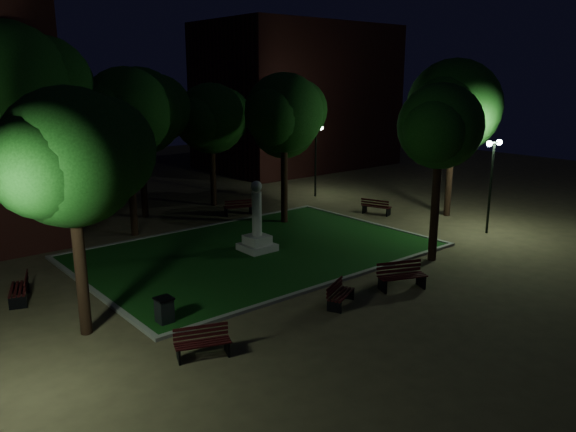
# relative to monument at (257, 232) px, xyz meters

# --- Properties ---
(ground) EXTENTS (80.00, 80.00, 0.00)m
(ground) POSITION_rel_monument_xyz_m (0.00, -2.00, -0.96)
(ground) COLOR brown
(lawn) EXTENTS (15.00, 10.00, 0.08)m
(lawn) POSITION_rel_monument_xyz_m (0.00, 0.00, -0.92)
(lawn) COLOR #113D0F
(lawn) RESTS_ON ground
(lawn_kerb) EXTENTS (15.40, 10.40, 0.12)m
(lawn_kerb) POSITION_rel_monument_xyz_m (0.00, 0.00, -0.90)
(lawn_kerb) COLOR slate
(lawn_kerb) RESTS_ON ground
(monument) EXTENTS (1.40, 1.40, 3.20)m
(monument) POSITION_rel_monument_xyz_m (0.00, 0.00, 0.00)
(monument) COLOR #AEAA9E
(monument) RESTS_ON lawn
(building_far) EXTENTS (16.00, 10.00, 12.00)m
(building_far) POSITION_rel_monument_xyz_m (18.00, 18.00, 5.04)
(building_far) COLOR #4F1E19
(building_far) RESTS_ON ground
(tree_west) EXTENTS (4.99, 4.08, 7.53)m
(tree_west) POSITION_rel_monument_xyz_m (-8.95, -3.25, 4.52)
(tree_west) COLOR black
(tree_west) RESTS_ON ground
(tree_north_wl) EXTENTS (5.22, 4.26, 8.22)m
(tree_north_wl) POSITION_rel_monument_xyz_m (-2.94, 6.17, 5.12)
(tree_north_wl) COLOR black
(tree_north_wl) RESTS_ON ground
(tree_north_er) EXTENTS (5.15, 4.20, 7.40)m
(tree_north_er) POSITION_rel_monument_xyz_m (3.75, 9.33, 4.33)
(tree_north_er) COLOR black
(tree_north_er) RESTS_ON ground
(tree_ne) EXTENTS (5.04, 4.11, 6.86)m
(tree_ne) POSITION_rel_monument_xyz_m (7.83, 7.46, 3.84)
(tree_ne) COLOR black
(tree_ne) RESTS_ON ground
(tree_east) EXTENTS (6.34, 5.17, 8.72)m
(tree_east) POSITION_rel_monument_xyz_m (12.56, -1.46, 5.17)
(tree_east) COLOR black
(tree_east) RESTS_ON ground
(tree_se) EXTENTS (4.33, 3.53, 7.53)m
(tree_se) POSITION_rel_monument_xyz_m (5.24, -5.77, 4.78)
(tree_se) COLOR black
(tree_se) RESTS_ON ground
(tree_nw) EXTENTS (7.17, 5.85, 10.07)m
(tree_nw) POSITION_rel_monument_xyz_m (-8.08, 6.47, 6.18)
(tree_nw) COLOR black
(tree_nw) RESTS_ON ground
(tree_far_north) EXTENTS (5.82, 4.75, 8.26)m
(tree_far_north) POSITION_rel_monument_xyz_m (-0.84, 9.28, 4.93)
(tree_far_north) COLOR black
(tree_far_north) RESTS_ON ground
(tree_extra) EXTENTS (5.05, 4.12, 7.96)m
(tree_extra) POSITION_rel_monument_xyz_m (4.29, 3.15, 4.93)
(tree_extra) COLOR black
(tree_extra) RESTS_ON ground
(lamppost_se) EXTENTS (1.18, 0.28, 4.71)m
(lamppost_se) POSITION_rel_monument_xyz_m (10.85, -4.95, 2.31)
(lamppost_se) COLOR black
(lamppost_se) RESTS_ON ground
(lamppost_ne) EXTENTS (1.18, 0.28, 4.62)m
(lamppost_ne) POSITION_rel_monument_xyz_m (10.24, 7.27, 2.26)
(lamppost_ne) COLOR black
(lamppost_ne) RESTS_ON ground
(bench_near_left) EXTENTS (1.57, 1.10, 0.82)m
(bench_near_left) POSITION_rel_monument_xyz_m (-1.47, -6.71, -0.57)
(bench_near_left) COLOR black
(bench_near_left) RESTS_ON ground
(bench_near_right) EXTENTS (1.93, 1.30, 1.00)m
(bench_near_right) POSITION_rel_monument_xyz_m (1.43, -7.07, -0.48)
(bench_near_right) COLOR black
(bench_near_right) RESTS_ON ground
(bench_west_near) EXTENTS (1.67, 1.07, 0.87)m
(bench_west_near) POSITION_rel_monument_xyz_m (-7.05, -6.83, -0.55)
(bench_west_near) COLOR black
(bench_west_near) RESTS_ON ground
(bench_left_side) EXTENTS (1.09, 1.77, 0.92)m
(bench_left_side) POSITION_rel_monument_xyz_m (-9.85, 0.78, -0.53)
(bench_left_side) COLOR black
(bench_left_side) RESTS_ON ground
(bench_right_side) EXTENTS (1.09, 1.78, 0.92)m
(bench_right_side) POSITION_rel_monument_xyz_m (9.49, 1.29, -0.52)
(bench_right_side) COLOR black
(bench_right_side) RESTS_ON ground
(bench_far_side) EXTENTS (1.76, 1.15, 0.92)m
(bench_far_side) POSITION_rel_monument_xyz_m (3.39, 6.30, -0.53)
(bench_far_side) COLOR black
(bench_far_side) RESTS_ON ground
(trash_bin) EXTENTS (0.54, 0.54, 0.91)m
(trash_bin) POSITION_rel_monument_xyz_m (-6.86, -4.22, -0.49)
(trash_bin) COLOR black
(trash_bin) RESTS_ON ground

